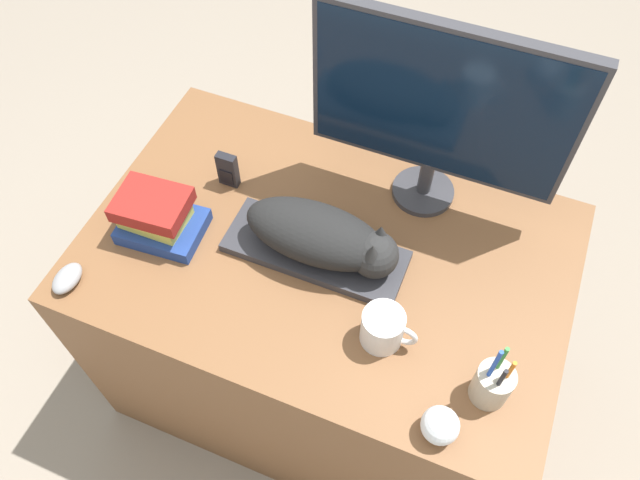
% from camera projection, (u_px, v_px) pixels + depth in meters
% --- Properties ---
extents(desk, '(1.19, 0.78, 0.76)m').
position_uv_depth(desk, '(325.00, 321.00, 1.84)').
color(desk, brown).
rests_on(desk, ground_plane).
extents(keyboard, '(0.44, 0.16, 0.02)m').
position_uv_depth(keyboard, '(315.00, 251.00, 1.51)').
color(keyboard, '#2D2D33').
rests_on(keyboard, desk).
extents(cat, '(0.38, 0.16, 0.13)m').
position_uv_depth(cat, '(326.00, 237.00, 1.45)').
color(cat, black).
rests_on(cat, keyboard).
extents(monitor, '(0.60, 0.16, 0.52)m').
position_uv_depth(monitor, '(440.00, 109.00, 1.38)').
color(monitor, '#333338').
rests_on(monitor, desk).
extents(computer_mouse, '(0.06, 0.09, 0.04)m').
position_uv_depth(computer_mouse, '(67.00, 278.00, 1.46)').
color(computer_mouse, gray).
rests_on(computer_mouse, desk).
extents(coffee_mug, '(0.13, 0.10, 0.10)m').
position_uv_depth(coffee_mug, '(384.00, 328.00, 1.36)').
color(coffee_mug, silver).
rests_on(coffee_mug, desk).
extents(pen_cup, '(0.08, 0.08, 0.21)m').
position_uv_depth(pen_cup, '(492.00, 384.00, 1.28)').
color(pen_cup, '#B2A893').
rests_on(pen_cup, desk).
extents(baseball, '(0.08, 0.08, 0.08)m').
position_uv_depth(baseball, '(440.00, 425.00, 1.24)').
color(baseball, silver).
rests_on(baseball, desk).
extents(phone, '(0.05, 0.03, 0.10)m').
position_uv_depth(phone, '(228.00, 170.00, 1.61)').
color(phone, black).
rests_on(phone, desk).
extents(book_stack, '(0.21, 0.16, 0.12)m').
position_uv_depth(book_stack, '(157.00, 216.00, 1.52)').
color(book_stack, navy).
rests_on(book_stack, desk).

